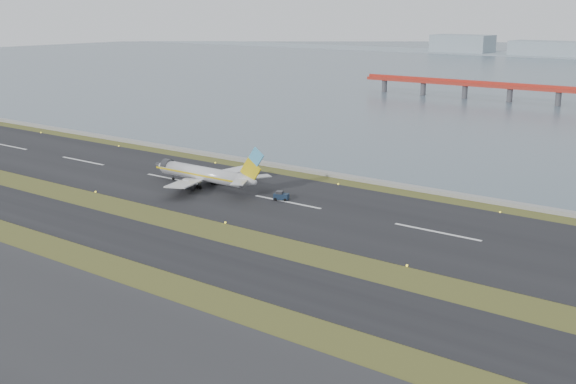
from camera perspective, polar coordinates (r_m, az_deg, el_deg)
name	(u,v)px	position (r m, az deg, el deg)	size (l,w,h in m)	color
ground	(202,232)	(154.66, -6.84, -3.14)	(1000.00, 1000.00, 0.00)	#3A4418
taxiway_strip	(160,246)	(146.75, -10.11, -4.22)	(1000.00, 18.00, 0.10)	black
runway_strip	(287,202)	(176.41, -0.05, -0.81)	(1000.00, 45.00, 0.10)	black
seawall	(353,178)	(200.21, 5.18, 1.11)	(1000.00, 2.50, 1.00)	gray
airliner	(206,174)	(191.77, -6.50, 1.39)	(38.52, 32.89, 12.80)	silver
pushback_tug	(281,196)	(178.03, -0.56, -0.31)	(4.12, 3.24, 2.32)	#142337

